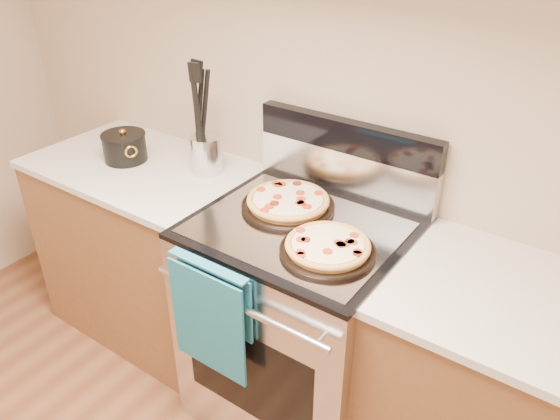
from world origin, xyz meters
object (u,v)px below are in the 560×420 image
Objects in this scene: saucepan at (125,148)px; range_body at (299,323)px; utensil_crock at (206,154)px; pepperoni_pizza_front at (328,247)px; pepperoni_pizza_back at (288,202)px.

range_body is at bearing -1.52° from saucepan.
pepperoni_pizza_front is at bearing -18.42° from utensil_crock.
saucepan is at bearing 178.48° from range_body.
pepperoni_pizza_front is 1.66× the size of saucepan.
pepperoni_pizza_back is 0.86m from saucepan.
pepperoni_pizza_back reaches higher than range_body.
range_body is 0.51m from pepperoni_pizza_back.
range_body is at bearing -14.01° from utensil_crock.
pepperoni_pizza_front is at bearing -31.76° from pepperoni_pizza_back.
saucepan is at bearing -177.42° from pepperoni_pizza_back.
utensil_crock is (-0.58, 0.14, 0.54)m from range_body.
utensil_crock is at bearing 165.99° from range_body.
range_body is 0.81m from utensil_crock.
range_body is 2.85× the size of pepperoni_pizza_front.
pepperoni_pizza_back is 0.49m from utensil_crock.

